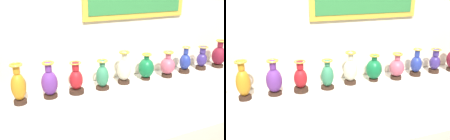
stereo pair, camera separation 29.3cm
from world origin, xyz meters
The scene contains 11 objects.
display_shelf centered at (0.00, 0.00, 0.42)m, with size 3.64×0.37×0.84m, color silver.
back_wall centered at (0.01, 0.24, 1.51)m, with size 4.90×0.14×3.00m.
vase_amber centered at (-1.02, -0.05, 1.02)m, with size 0.14×0.14×0.41m.
vase_violet centered at (-0.72, -0.03, 1.00)m, with size 0.17×0.17×0.39m.
vase_crimson centered at (-0.44, -0.05, 0.98)m, with size 0.16×0.16×0.35m.
vase_jade centered at (-0.14, -0.06, 0.99)m, with size 0.15×0.15×0.33m.
vase_ivory centered at (0.15, -0.02, 1.01)m, with size 0.16×0.16×0.39m.
vase_emerald centered at (0.44, -0.02, 0.99)m, with size 0.19×0.19×0.33m.
vase_rose centered at (0.73, -0.06, 0.98)m, with size 0.18×0.18×0.33m.
vase_cobalt centered at (1.03, -0.03, 0.98)m, with size 0.14×0.14×0.35m.
vase_indigo centered at (1.32, -0.02, 0.98)m, with size 0.13×0.13×0.32m.
Camera 2 is at (-0.91, -2.64, 2.02)m, focal length 41.84 mm.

